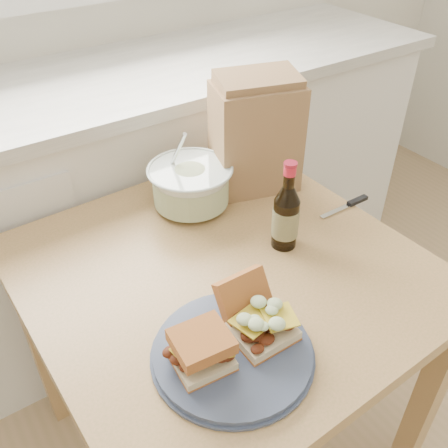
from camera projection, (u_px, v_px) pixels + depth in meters
cabinet_run at (116, 201)px, 1.84m from camera, size 2.50×0.64×0.94m
dining_table at (224, 299)px, 1.24m from camera, size 0.90×0.90×0.73m
plate at (232, 353)px, 0.96m from camera, size 0.31×0.31×0.02m
sandwich_left at (202, 350)px, 0.90m from camera, size 0.11×0.10×0.08m
sandwich_right at (256, 316)px, 0.98m from camera, size 0.12×0.16×0.10m
coleslaw_bowl at (191, 187)px, 1.34m from camera, size 0.23×0.23×0.23m
beer_bottle at (286, 216)px, 1.18m from camera, size 0.06×0.06×0.23m
knife at (352, 203)px, 1.37m from camera, size 0.17×0.02×0.01m
paper_bag at (256, 138)px, 1.37m from camera, size 0.26×0.21×0.30m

